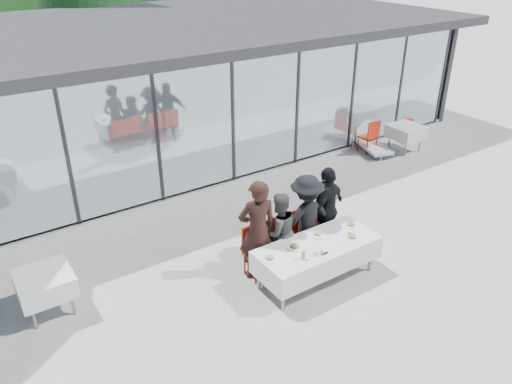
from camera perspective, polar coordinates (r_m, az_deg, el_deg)
ground at (r=9.33m, az=5.11°, el=-9.35°), size 90.00×90.00×0.00m
pavilion at (r=15.85m, az=-7.71°, el=14.70°), size 14.80×8.80×3.44m
dining_table at (r=8.94m, az=6.99°, el=-7.06°), size 2.26×0.96×0.75m
diner_a at (r=8.75m, az=0.16°, el=-4.37°), size 0.85×0.85×1.92m
diner_chair_a at (r=9.02m, az=-0.04°, el=-6.48°), size 0.44×0.44×0.97m
diner_b at (r=9.08m, az=2.60°, el=-4.54°), size 0.82×0.82×1.53m
diner_chair_b at (r=9.24m, az=2.38°, el=-5.58°), size 0.44×0.44×0.97m
diner_c at (r=9.37m, az=5.72°, el=-2.92°), size 1.18×1.18×1.71m
diner_chair_c at (r=9.57m, az=5.42°, el=-4.43°), size 0.44×0.44×0.97m
diner_d at (r=9.66m, az=8.09°, el=-1.94°), size 1.30×1.30×1.75m
diner_chair_d at (r=9.86m, az=7.76°, el=-3.53°), size 0.44×0.44×0.97m
plate_a at (r=8.37m, az=1.62°, el=-7.53°), size 0.26×0.26×0.07m
plate_b at (r=8.67m, az=4.47°, el=-6.21°), size 0.26×0.26×0.07m
plate_c at (r=9.05m, az=7.04°, el=-4.77°), size 0.26×0.26×0.07m
plate_d at (r=9.43m, az=10.81°, el=-3.68°), size 0.26×0.26×0.07m
plate_extra at (r=9.06m, az=10.92°, el=-5.06°), size 0.26×0.26×0.07m
juice_bottle at (r=8.37m, az=5.44°, el=-7.21°), size 0.06×0.06×0.16m
drinking_glasses at (r=8.71m, az=8.37°, el=-6.10°), size 0.96×0.21×0.10m
folded_eyeglasses at (r=8.58m, az=7.87°, el=-6.96°), size 0.14×0.03×0.01m
spare_table_left at (r=8.85m, az=-22.96°, el=-9.64°), size 0.86×0.86×0.74m
spare_table_right at (r=14.92m, az=16.77°, el=6.58°), size 0.86×0.86×0.74m
spare_chair_a at (r=16.48m, az=16.36°, el=8.52°), size 0.62×0.62×0.97m
spare_chair_b at (r=14.47m, az=12.95°, el=6.36°), size 0.45×0.45×0.97m
lounger at (r=14.77m, az=12.99°, el=5.62°), size 0.97×1.45×0.72m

